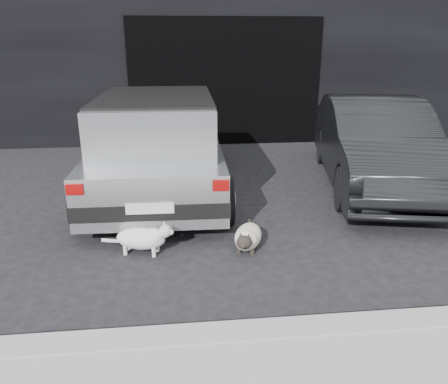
{
  "coord_description": "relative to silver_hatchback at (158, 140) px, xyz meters",
  "views": [
    {
      "loc": [
        -0.04,
        -5.32,
        2.2
      ],
      "look_at": [
        0.46,
        -0.7,
        0.55
      ],
      "focal_mm": 35.0,
      "sensor_mm": 36.0,
      "label": 1
    }
  ],
  "objects": [
    {
      "name": "ground",
      "position": [
        0.32,
        -0.97,
        -0.79
      ],
      "size": [
        80.0,
        80.0,
        0.0
      ],
      "primitive_type": "plane",
      "color": "black",
      "rests_on": "ground"
    },
    {
      "name": "building_facade",
      "position": [
        1.32,
        5.03,
        1.71
      ],
      "size": [
        34.0,
        4.0,
        5.0
      ],
      "primitive_type": "cube",
      "color": "black",
      "rests_on": "ground"
    },
    {
      "name": "garage_opening",
      "position": [
        1.32,
        3.02,
        0.51
      ],
      "size": [
        4.0,
        0.1,
        2.6
      ],
      "primitive_type": "cube",
      "color": "black",
      "rests_on": "ground"
    },
    {
      "name": "curb",
      "position": [
        1.32,
        -3.57,
        -0.73
      ],
      "size": [
        18.0,
        0.25,
        0.12
      ],
      "primitive_type": "cube",
      "color": "#989892",
      "rests_on": "ground"
    },
    {
      "name": "silver_hatchback",
      "position": [
        0.0,
        0.0,
        0.0
      ],
      "size": [
        2.02,
        3.96,
        1.45
      ],
      "rotation": [
        0.0,
        0.0,
        -0.02
      ],
      "color": "#ADAFB1",
      "rests_on": "ground"
    },
    {
      "name": "second_car",
      "position": [
        3.29,
        -0.03,
        -0.12
      ],
      "size": [
        2.2,
        4.25,
        1.33
      ],
      "primitive_type": "imported",
      "rotation": [
        0.0,
        0.0,
        -0.2
      ],
      "color": "black",
      "rests_on": "ground"
    },
    {
      "name": "cat_siamese",
      "position": [
        1.0,
        -2.01,
        -0.66
      ],
      "size": [
        0.45,
        0.84,
        0.3
      ],
      "rotation": [
        0.0,
        0.0,
        2.84
      ],
      "color": "beige",
      "rests_on": "ground"
    },
    {
      "name": "cat_white",
      "position": [
        -0.11,
        -2.0,
        -0.61
      ],
      "size": [
        0.78,
        0.39,
        0.37
      ],
      "rotation": [
        0.0,
        0.0,
        -1.82
      ],
      "color": "white",
      "rests_on": "ground"
    }
  ]
}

